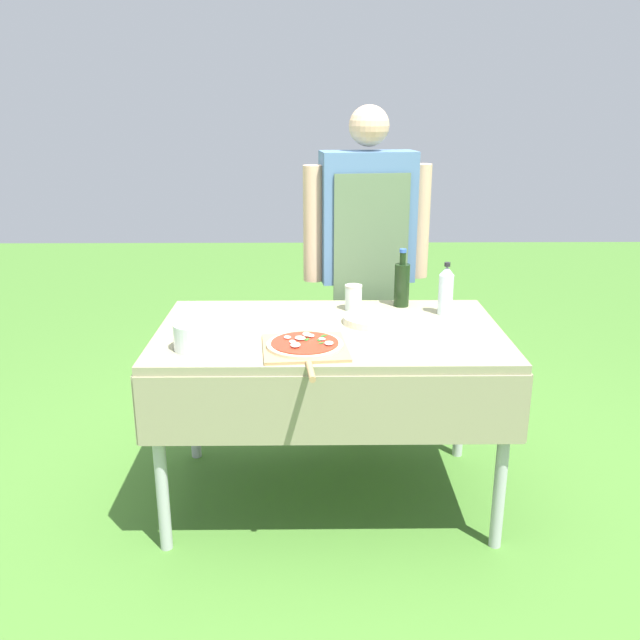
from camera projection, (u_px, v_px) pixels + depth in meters
name	position (u px, v px, depth m)	size (l,w,h in m)	color
ground_plane	(329.00, 496.00, 3.14)	(12.00, 12.00, 0.00)	#477A2D
prep_table	(330.00, 349.00, 2.92)	(1.48, 0.89, 0.82)	gray
person_cook	(367.00, 250.00, 3.46)	(0.65, 0.26, 1.73)	#70604C
pizza_on_peel	(305.00, 346.00, 2.64)	(0.36, 0.50, 0.05)	tan
oil_bottle	(402.00, 284.00, 3.19)	(0.07, 0.07, 0.28)	black
water_bottle	(446.00, 290.00, 3.06)	(0.07, 0.07, 0.24)	silver
herb_container	(196.00, 325.00, 2.88)	(0.21, 0.18, 0.04)	silver
mixing_tub	(195.00, 336.00, 2.64)	(0.17, 0.17, 0.11)	silver
plate_stack	(371.00, 319.00, 2.97)	(0.25, 0.25, 0.03)	beige
sauce_jar	(353.00, 299.00, 3.14)	(0.08, 0.08, 0.12)	silver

